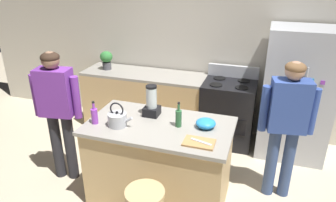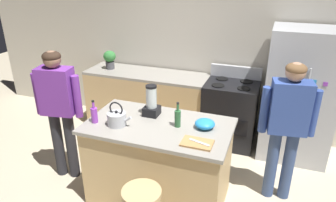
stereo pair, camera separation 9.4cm
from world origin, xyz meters
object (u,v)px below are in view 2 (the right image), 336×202
person_by_island_left (59,104)px  bottle_olive_oil (178,118)px  refrigerator (299,96)px  person_by_sink_right (287,121)px  mixing_bowl (205,124)px  blender_appliance (151,103)px  bottle_soda (94,114)px  chef_knife (199,142)px  tea_kettle (117,118)px  kitchen_island (159,161)px  stove_range (230,113)px  potted_plant (110,58)px  cutting_board (197,143)px

person_by_island_left → bottle_olive_oil: (1.48, 0.04, 0.05)m
refrigerator → person_by_sink_right: (-0.16, -1.02, 0.09)m
refrigerator → mixing_bowl: bearing=-124.5°
blender_appliance → bottle_soda: blender_appliance is taller
person_by_island_left → bottle_soda: bearing=-16.4°
blender_appliance → bottle_olive_oil: 0.40m
bottle_olive_oil → bottle_soda: (-0.87, -0.22, -0.01)m
person_by_sink_right → chef_knife: bearing=-137.2°
refrigerator → tea_kettle: bearing=-138.2°
kitchen_island → stove_range: 1.62m
chef_knife → refrigerator: bearing=77.8°
refrigerator → person_by_island_left: refrigerator is taller
potted_plant → mixing_bowl: size_ratio=1.43×
person_by_sink_right → cutting_board: 1.08m
person_by_sink_right → tea_kettle: person_by_sink_right is taller
bottle_olive_oil → bottle_soda: bottle_olive_oil is taller
person_by_sink_right → tea_kettle: 1.82m
chef_knife → person_by_sink_right: bearing=58.8°
potted_plant → bottle_olive_oil: 2.26m
person_by_island_left → bottle_soda: 0.64m
bottle_soda → cutting_board: (1.16, -0.06, -0.08)m
mixing_bowl → tea_kettle: 0.93m
chef_knife → potted_plant: bearing=153.8°
person_by_sink_right → bottle_olive_oil: person_by_sink_right is taller
person_by_sink_right → cutting_board: size_ratio=5.48×
cutting_board → blender_appliance: bearing=146.3°
person_by_sink_right → tea_kettle: size_ratio=5.96×
stove_range → cutting_board: (-0.05, -1.77, 0.48)m
stove_range → bottle_soda: (-1.21, -1.71, 0.56)m
bottle_olive_oil → stove_range: bearing=77.3°
person_by_island_left → mixing_bowl: size_ratio=7.86×
person_by_sink_right → bottle_soda: person_by_sink_right is taller
person_by_island_left → mixing_bowl: 1.76m
mixing_bowl → bottle_olive_oil: bearing=-166.6°
bottle_soda → cutting_board: bottle_soda is taller
person_by_island_left → tea_kettle: (0.87, -0.15, 0.03)m
refrigerator → bottle_soda: size_ratio=7.08×
kitchen_island → mixing_bowl: 0.72m
blender_appliance → potted_plant: bearing=133.8°
kitchen_island → cutting_board: (0.49, -0.25, 0.49)m
person_by_sink_right → chef_knife: size_ratio=7.47×
kitchen_island → cutting_board: bearing=-26.4°
person_by_sink_right → chef_knife: (-0.78, -0.72, -0.02)m
kitchen_island → person_by_sink_right: bearing=20.3°
stove_range → tea_kettle: size_ratio=4.13×
bottle_olive_oil → kitchen_island: bearing=-172.6°
stove_range → person_by_sink_right: person_by_sink_right is taller
tea_kettle → cutting_board: size_ratio=0.92×
blender_appliance → chef_knife: bearing=-32.9°
potted_plant → cutting_board: size_ratio=1.00×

